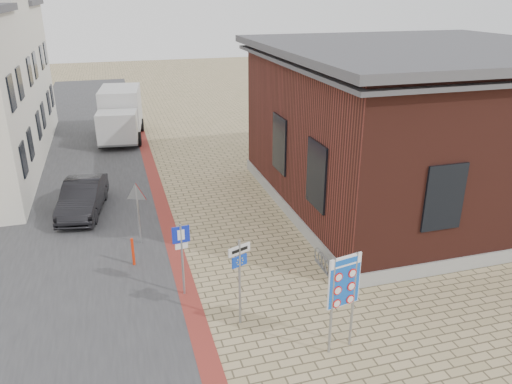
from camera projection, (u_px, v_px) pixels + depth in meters
ground at (270, 324)px, 14.18m from camera, size 120.00×120.00×0.00m
road_strip at (82, 172)px, 26.08m from camera, size 7.00×60.00×0.02m
curb_strip at (160, 200)px, 22.55m from camera, size 0.60×40.00×0.02m
brick_building at (420, 124)px, 21.45m from camera, size 13.00×13.00×6.80m
bike_rack at (325, 265)px, 16.73m from camera, size 0.08×1.80×0.60m
sedan at (83, 197)px, 21.06m from camera, size 2.15×4.44×1.40m
box_truck at (120, 114)px, 31.42m from camera, size 3.05×6.13×3.08m
border_sign at (344, 283)px, 12.48m from camera, size 0.94×0.23×2.78m
essen_sign at (240, 269)px, 13.58m from camera, size 0.67×0.31×2.64m
parking_sign at (182, 248)px, 14.97m from camera, size 0.53×0.09×2.41m
yield_sign at (137, 199)px, 18.02m from camera, size 0.80×0.39×2.38m
bollard at (133, 252)px, 17.03m from camera, size 0.12×0.12×1.03m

